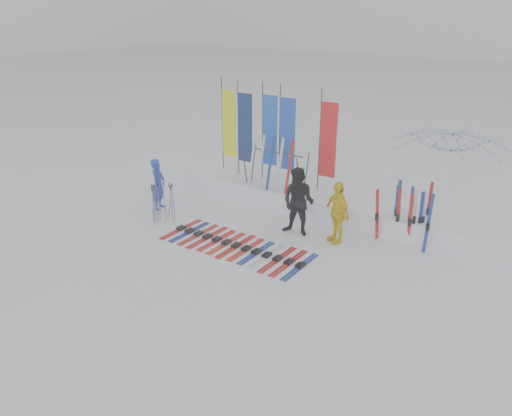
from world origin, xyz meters
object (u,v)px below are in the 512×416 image
Objects in this scene: person_black at (298,202)px; ski_row at (236,246)px; ski_rack at (275,164)px; tent_canopy at (443,180)px; person_yellow at (337,212)px; person_blue at (158,184)px.

person_black is 0.47× the size of ski_row.
ski_rack is (-1.75, 1.51, 0.41)m from person_black.
tent_canopy is 6.10m from ski_row.
person_yellow is at bearing 41.89° from ski_row.
person_black reaches higher than ski_rack.
person_black is 1.12m from person_yellow.
tent_canopy reaches higher than ski_rack.
ski_rack is (-4.88, -1.15, -0.11)m from tent_canopy.
person_blue is 8.51m from tent_canopy.
ski_row is 2.03× the size of ski_rack.
ski_row is (-0.94, -1.65, -0.94)m from person_black.
tent_canopy is 5.01m from ski_rack.
person_yellow reaches higher than ski_row.
person_yellow is (5.71, 1.01, 0.04)m from person_blue.
tent_canopy is at bearing -90.50° from person_blue.
person_blue is at bearing -138.53° from person_yellow.
tent_canopy reaches higher than person_yellow.
person_black is at bearing -104.54° from person_blue.
person_yellow is at bearing -25.01° from ski_rack.
person_blue is 0.49× the size of tent_canopy.
ski_rack is at bearing -166.77° from tent_canopy.
person_black is (4.61, 0.83, 0.15)m from person_blue.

